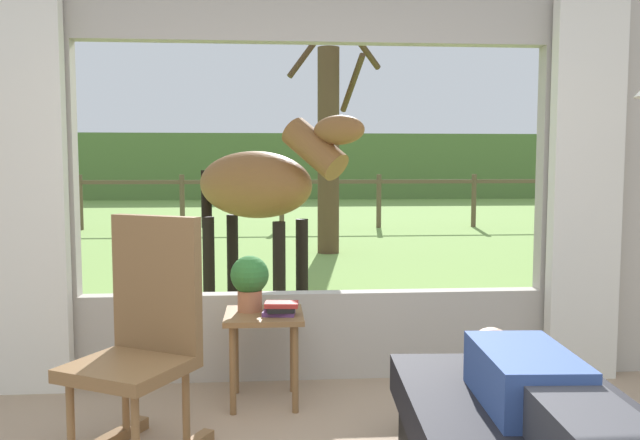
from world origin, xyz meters
name	(u,v)px	position (x,y,z in m)	size (l,w,h in m)	color
back_wall_with_window	(314,182)	(0.00, 2.26, 1.25)	(5.20, 0.12, 2.55)	#ADA599
curtain_panel_left	(28,192)	(-1.69, 2.12, 1.20)	(0.44, 0.10, 2.40)	silver
curtain_panel_right	(585,190)	(1.69, 2.12, 1.20)	(0.44, 0.10, 2.40)	silver
outdoor_pasture_lawn	(280,222)	(0.00, 13.16, 0.01)	(36.00, 21.68, 0.02)	#759E47
distant_hill_ridge	(275,167)	(0.00, 23.00, 1.20)	(36.00, 2.00, 2.40)	#58793B
reclining_person	(546,397)	(0.71, 0.39, 0.52)	(0.37, 1.44, 0.22)	#334C8C
rocking_chair	(143,340)	(-0.88, 1.21, 0.55)	(0.73, 0.82, 1.12)	brown
side_table	(264,329)	(-0.32, 1.83, 0.43)	(0.44, 0.44, 0.52)	brown
potted_plant	(250,279)	(-0.40, 1.89, 0.70)	(0.22, 0.22, 0.32)	#9E6042
book_stack	(280,309)	(-0.23, 1.77, 0.56)	(0.21, 0.15, 0.07)	#59336B
horse	(261,187)	(-0.35, 4.05, 1.16)	(1.60, 1.44, 1.73)	brown
pasture_tree	(329,142)	(0.63, 7.91, 1.66)	(1.41, 1.46, 3.75)	#4C3823
pasture_fence_line	(282,193)	(0.00, 11.61, 0.74)	(16.10, 0.10, 1.10)	brown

